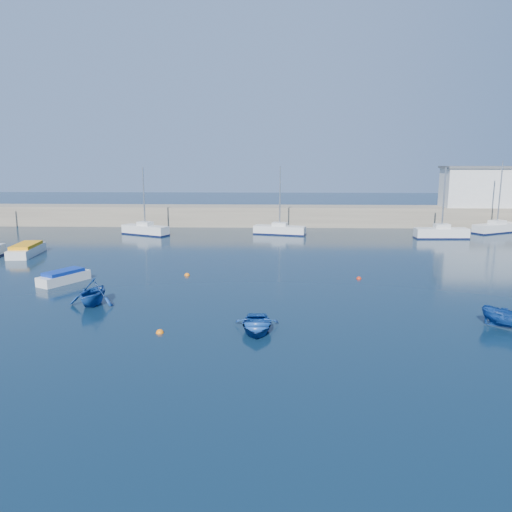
{
  "coord_description": "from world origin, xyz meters",
  "views": [
    {
      "loc": [
        2.58,
        -20.71,
        9.0
      ],
      "look_at": [
        1.32,
        16.63,
        1.6
      ],
      "focal_mm": 35.0,
      "sensor_mm": 36.0,
      "label": 1
    }
  ],
  "objects_px": {
    "sailboat_5": "(145,230)",
    "sailboat_7": "(441,233)",
    "sailboat_6": "(280,230)",
    "motorboat_1": "(64,277)",
    "dinghy_left": "(92,292)",
    "dinghy_right": "(511,319)",
    "motorboat_2": "(27,250)",
    "harbor_office": "(482,188)",
    "dinghy_center": "(256,325)",
    "sailboat_8": "(497,228)"
  },
  "relations": [
    {
      "from": "dinghy_center",
      "to": "dinghy_left",
      "type": "xyz_separation_m",
      "value": [
        -10.29,
        4.4,
        0.49
      ]
    },
    {
      "from": "sailboat_5",
      "to": "sailboat_7",
      "type": "distance_m",
      "value": 34.21
    },
    {
      "from": "motorboat_2",
      "to": "dinghy_right",
      "type": "height_order",
      "value": "dinghy_right"
    },
    {
      "from": "sailboat_6",
      "to": "sailboat_7",
      "type": "relative_size",
      "value": 1.02
    },
    {
      "from": "sailboat_5",
      "to": "dinghy_center",
      "type": "relative_size",
      "value": 2.35
    },
    {
      "from": "motorboat_1",
      "to": "dinghy_left",
      "type": "distance_m",
      "value": 6.86
    },
    {
      "from": "sailboat_5",
      "to": "sailboat_6",
      "type": "distance_m",
      "value": 15.95
    },
    {
      "from": "motorboat_2",
      "to": "harbor_office",
      "type": "bearing_deg",
      "value": 17.18
    },
    {
      "from": "sailboat_6",
      "to": "motorboat_1",
      "type": "distance_m",
      "value": 28.86
    },
    {
      "from": "sailboat_7",
      "to": "sailboat_8",
      "type": "height_order",
      "value": "sailboat_8"
    },
    {
      "from": "harbor_office",
      "to": "sailboat_5",
      "type": "xyz_separation_m",
      "value": [
        -42.51,
        -8.68,
        -4.49
      ]
    },
    {
      "from": "harbor_office",
      "to": "dinghy_right",
      "type": "bearing_deg",
      "value": -109.76
    },
    {
      "from": "harbor_office",
      "to": "motorboat_1",
      "type": "xyz_separation_m",
      "value": [
        -42.65,
        -31.83,
        -4.66
      ]
    },
    {
      "from": "sailboat_6",
      "to": "motorboat_2",
      "type": "relative_size",
      "value": 1.48
    },
    {
      "from": "motorboat_1",
      "to": "dinghy_center",
      "type": "xyz_separation_m",
      "value": [
        14.4,
        -9.88,
        -0.09
      ]
    },
    {
      "from": "sailboat_8",
      "to": "motorboat_2",
      "type": "distance_m",
      "value": 52.89
    },
    {
      "from": "sailboat_8",
      "to": "dinghy_center",
      "type": "distance_m",
      "value": 45.88
    },
    {
      "from": "dinghy_right",
      "to": "sailboat_5",
      "type": "bearing_deg",
      "value": 77.15
    },
    {
      "from": "sailboat_5",
      "to": "dinghy_left",
      "type": "xyz_separation_m",
      "value": [
        3.97,
        -28.63,
        0.23
      ]
    },
    {
      "from": "dinghy_right",
      "to": "dinghy_left",
      "type": "bearing_deg",
      "value": 117.69
    },
    {
      "from": "motorboat_1",
      "to": "motorboat_2",
      "type": "bearing_deg",
      "value": 156.65
    },
    {
      "from": "sailboat_5",
      "to": "motorboat_1",
      "type": "relative_size",
      "value": 1.99
    },
    {
      "from": "sailboat_8",
      "to": "motorboat_1",
      "type": "relative_size",
      "value": 2.17
    },
    {
      "from": "sailboat_6",
      "to": "sailboat_8",
      "type": "distance_m",
      "value": 26.59
    },
    {
      "from": "sailboat_7",
      "to": "motorboat_1",
      "type": "relative_size",
      "value": 1.99
    },
    {
      "from": "dinghy_center",
      "to": "dinghy_right",
      "type": "distance_m",
      "value": 13.55
    },
    {
      "from": "dinghy_left",
      "to": "dinghy_right",
      "type": "distance_m",
      "value": 24.1
    },
    {
      "from": "motorboat_1",
      "to": "dinghy_center",
      "type": "relative_size",
      "value": 1.18
    },
    {
      "from": "sailboat_5",
      "to": "motorboat_2",
      "type": "distance_m",
      "value": 15.12
    },
    {
      "from": "harbor_office",
      "to": "sailboat_8",
      "type": "relative_size",
      "value": 1.16
    },
    {
      "from": "sailboat_6",
      "to": "motorboat_2",
      "type": "height_order",
      "value": "sailboat_6"
    },
    {
      "from": "dinghy_left",
      "to": "sailboat_7",
      "type": "bearing_deg",
      "value": 46.53
    },
    {
      "from": "sailboat_5",
      "to": "motorboat_1",
      "type": "bearing_deg",
      "value": -154.5
    },
    {
      "from": "sailboat_8",
      "to": "dinghy_right",
      "type": "height_order",
      "value": "sailboat_8"
    },
    {
      "from": "sailboat_5",
      "to": "motorboat_1",
      "type": "distance_m",
      "value": 23.15
    },
    {
      "from": "motorboat_1",
      "to": "dinghy_left",
      "type": "height_order",
      "value": "dinghy_left"
    },
    {
      "from": "sailboat_6",
      "to": "dinghy_right",
      "type": "relative_size",
      "value": 2.66
    },
    {
      "from": "sailboat_5",
      "to": "dinghy_right",
      "type": "relative_size",
      "value": 2.61
    },
    {
      "from": "sailboat_6",
      "to": "dinghy_right",
      "type": "height_order",
      "value": "sailboat_6"
    },
    {
      "from": "dinghy_left",
      "to": "dinghy_right",
      "type": "height_order",
      "value": "dinghy_left"
    },
    {
      "from": "sailboat_8",
      "to": "sailboat_7",
      "type": "bearing_deg",
      "value": 91.55
    },
    {
      "from": "sailboat_7",
      "to": "dinghy_center",
      "type": "xyz_separation_m",
      "value": [
        -19.92,
        -31.49,
        -0.3
      ]
    },
    {
      "from": "dinghy_left",
      "to": "dinghy_right",
      "type": "bearing_deg",
      "value": -4.1
    },
    {
      "from": "sailboat_5",
      "to": "dinghy_left",
      "type": "height_order",
      "value": "sailboat_5"
    },
    {
      "from": "harbor_office",
      "to": "dinghy_center",
      "type": "distance_m",
      "value": 50.6
    },
    {
      "from": "sailboat_8",
      "to": "harbor_office",
      "type": "bearing_deg",
      "value": -29.34
    },
    {
      "from": "sailboat_8",
      "to": "dinghy_center",
      "type": "relative_size",
      "value": 2.57
    },
    {
      "from": "sailboat_6",
      "to": "sailboat_7",
      "type": "distance_m",
      "value": 18.41
    },
    {
      "from": "sailboat_6",
      "to": "dinghy_center",
      "type": "distance_m",
      "value": 33.9
    },
    {
      "from": "sailboat_5",
      "to": "harbor_office",
      "type": "bearing_deg",
      "value": -52.61
    }
  ]
}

